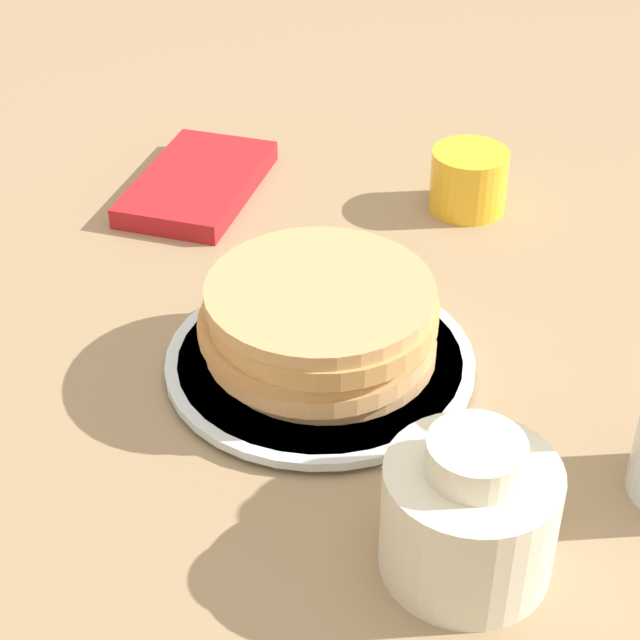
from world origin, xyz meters
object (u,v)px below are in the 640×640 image
(plate, at_px, (320,362))
(cream_jug, at_px, (469,514))
(pancake_stack, at_px, (320,323))
(juice_glass, at_px, (469,180))

(plate, bearing_deg, cream_jug, 39.68)
(plate, distance_m, pancake_stack, 0.04)
(juice_glass, bearing_deg, pancake_stack, -14.44)
(pancake_stack, relative_size, cream_jug, 1.69)
(cream_jug, bearing_deg, pancake_stack, -140.13)
(cream_jug, bearing_deg, plate, -140.32)
(juice_glass, relative_size, cream_jug, 0.68)
(juice_glass, bearing_deg, cream_jug, 8.31)
(pancake_stack, xyz_separation_m, cream_jug, (0.16, 0.14, -0.00))
(plate, xyz_separation_m, juice_glass, (-0.28, 0.07, 0.02))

